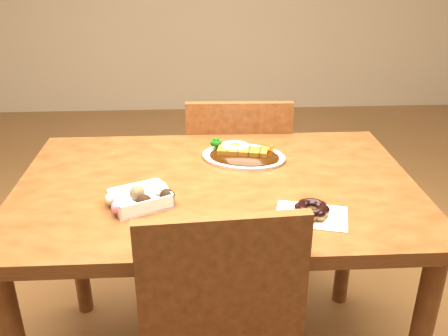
{
  "coord_description": "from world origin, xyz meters",
  "views": [
    {
      "loc": [
        -0.05,
        -1.35,
        1.42
      ],
      "look_at": [
        0.02,
        -0.03,
        0.81
      ],
      "focal_mm": 40.0,
      "sensor_mm": 36.0,
      "label": 1
    }
  ],
  "objects": [
    {
      "name": "katsu_curry_plate",
      "position": [
        0.09,
        0.17,
        0.76
      ],
      "size": [
        0.31,
        0.26,
        0.05
      ],
      "rotation": [
        0.0,
        0.0,
        -0.27
      ],
      "color": "white",
      "rests_on": "table"
    },
    {
      "name": "chair_far",
      "position": [
        0.11,
        0.53,
        0.48
      ],
      "size": [
        0.43,
        0.43,
        0.87
      ],
      "rotation": [
        0.0,
        0.0,
        3.11
      ],
      "color": "#48250E",
      "rests_on": "ground"
    },
    {
      "name": "donut_box",
      "position": [
        -0.21,
        -0.13,
        0.77
      ],
      "size": [
        0.19,
        0.17,
        0.04
      ],
      "rotation": [
        0.0,
        0.0,
        0.43
      ],
      "color": "white",
      "rests_on": "table"
    },
    {
      "name": "pon_de_ring",
      "position": [
        0.24,
        -0.22,
        0.77
      ],
      "size": [
        0.22,
        0.18,
        0.04
      ],
      "rotation": [
        0.0,
        0.0,
        -0.27
      ],
      "color": "silver",
      "rests_on": "table"
    },
    {
      "name": "table",
      "position": [
        0.0,
        0.0,
        0.65
      ],
      "size": [
        1.2,
        0.8,
        0.75
      ],
      "color": "#48250E",
      "rests_on": "ground"
    }
  ]
}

